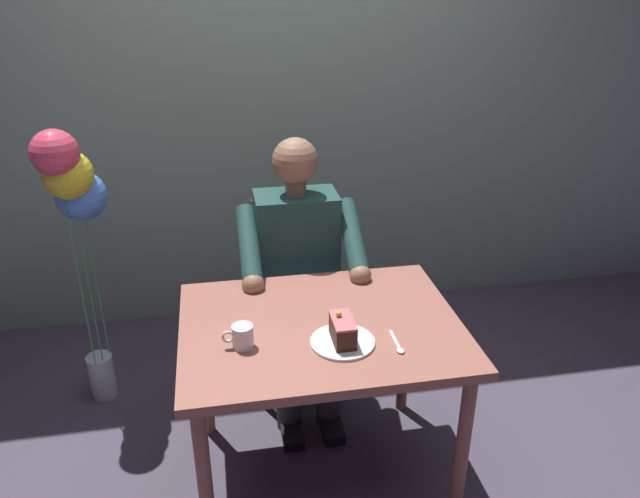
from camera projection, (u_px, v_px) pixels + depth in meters
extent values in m
plane|color=#443D4C|center=(321.00, 471.00, 2.48)|extent=(14.00, 14.00, 0.00)
cube|color=gray|center=(271.00, 49.00, 3.11)|extent=(6.40, 0.12, 3.00)
cube|color=#925849|center=(321.00, 328.00, 2.18)|extent=(1.01, 0.78, 0.04)
cylinder|color=#8F5A49|center=(462.00, 450.00, 2.11)|extent=(0.05, 0.05, 0.70)
cylinder|color=#8F5A49|center=(205.00, 485.00, 1.96)|extent=(0.05, 0.05, 0.70)
cylinder|color=#8F5A49|center=(405.00, 345.00, 2.69)|extent=(0.05, 0.05, 0.70)
cylinder|color=#8F5A49|center=(204.00, 366.00, 2.55)|extent=(0.05, 0.05, 0.70)
cube|color=#7E6757|center=(297.00, 305.00, 2.84)|extent=(0.42, 0.42, 0.04)
cube|color=#7E6757|center=(291.00, 241.00, 2.90)|extent=(0.38, 0.04, 0.45)
cylinder|color=#7E6757|center=(342.00, 361.00, 2.80)|extent=(0.04, 0.04, 0.44)
cylinder|color=#7E6757|center=(265.00, 369.00, 2.74)|extent=(0.04, 0.04, 0.44)
cylinder|color=#7E6757|center=(327.00, 321.00, 3.12)|extent=(0.04, 0.04, 0.44)
cylinder|color=#7E6757|center=(258.00, 327.00, 3.06)|extent=(0.04, 0.04, 0.44)
cube|color=#1E423C|center=(297.00, 251.00, 2.70)|extent=(0.36, 0.22, 0.54)
sphere|color=#8D654B|center=(295.00, 161.00, 2.52)|extent=(0.20, 0.20, 0.20)
cylinder|color=#8D654B|center=(296.00, 188.00, 2.57)|extent=(0.09, 0.09, 0.06)
cylinder|color=#1E423C|center=(352.00, 236.00, 2.56)|extent=(0.08, 0.33, 0.26)
sphere|color=#8D654B|center=(360.00, 275.00, 2.46)|extent=(0.09, 0.09, 0.09)
cylinder|color=#1E423C|center=(249.00, 243.00, 2.49)|extent=(0.08, 0.33, 0.26)
sphere|color=#8D654B|center=(253.00, 285.00, 2.39)|extent=(0.09, 0.09, 0.09)
cylinder|color=#313634|center=(321.00, 318.00, 2.73)|extent=(0.13, 0.38, 0.14)
cylinder|color=#313634|center=(282.00, 322.00, 2.70)|extent=(0.13, 0.38, 0.14)
cylinder|color=#313634|center=(329.00, 383.00, 2.67)|extent=(0.11, 0.11, 0.42)
cube|color=black|center=(331.00, 425.00, 2.69)|extent=(0.09, 0.22, 0.05)
cylinder|color=#313634|center=(288.00, 388.00, 2.64)|extent=(0.11, 0.11, 0.42)
cube|color=black|center=(291.00, 430.00, 2.66)|extent=(0.09, 0.22, 0.05)
cylinder|color=white|center=(343.00, 342.00, 2.05)|extent=(0.22, 0.22, 0.01)
cube|color=#3D2217|center=(343.00, 331.00, 2.04)|extent=(0.07, 0.14, 0.08)
cube|color=#C96368|center=(343.00, 320.00, 2.02)|extent=(0.07, 0.14, 0.01)
sphere|color=gold|center=(339.00, 314.00, 2.03)|extent=(0.02, 0.02, 0.02)
cylinder|color=silver|center=(243.00, 336.00, 2.02)|extent=(0.07, 0.07, 0.08)
torus|color=silver|center=(228.00, 337.00, 2.01)|extent=(0.05, 0.01, 0.05)
cylinder|color=black|center=(242.00, 328.00, 2.01)|extent=(0.06, 0.06, 0.01)
cube|color=silver|center=(395.00, 339.00, 2.07)|extent=(0.01, 0.11, 0.01)
ellipsoid|color=silver|center=(401.00, 351.00, 2.01)|extent=(0.03, 0.04, 0.01)
cylinder|color=#B2C1C6|center=(102.00, 376.00, 2.88)|extent=(0.12, 0.12, 0.22)
sphere|color=#4F84E3|center=(81.00, 196.00, 2.52)|extent=(0.21, 0.21, 0.21)
cylinder|color=#4C9956|center=(98.00, 290.00, 2.71)|extent=(0.01, 0.01, 0.69)
sphere|color=#E2435E|center=(55.00, 153.00, 2.34)|extent=(0.19, 0.19, 0.19)
cylinder|color=#4C9956|center=(79.00, 278.00, 2.57)|extent=(0.01, 0.01, 0.92)
sphere|color=yellow|center=(68.00, 175.00, 2.42)|extent=(0.20, 0.20, 0.20)
cylinder|color=#4C9956|center=(89.00, 284.00, 2.64)|extent=(0.01, 0.01, 0.80)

